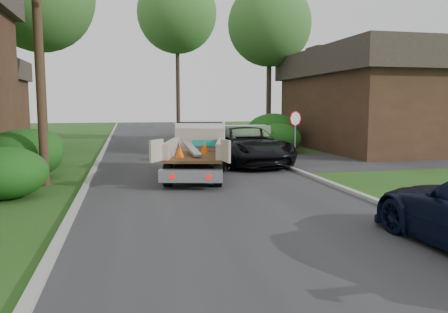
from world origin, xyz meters
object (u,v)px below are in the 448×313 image
flatbed_truck (199,146)px  tree_center_far (177,14)px  stop_sign (295,125)px  utility_pole (38,31)px  house_right (383,98)px  black_pickup (246,145)px  tree_right_far (270,25)px

flatbed_truck → tree_center_far: bearing=99.3°
stop_sign → flatbed_truck: stop_sign is taller
utility_pole → house_right: size_ratio=0.77×
flatbed_truck → black_pickup: size_ratio=0.92×
tree_right_far → black_pickup: (-4.82, -11.20, -7.60)m
utility_pole → tree_right_far: 20.12m
stop_sign → tree_center_far: (-3.20, 21.00, 9.20)m
tree_right_far → tree_center_far: bearing=118.8°
utility_pole → tree_center_far: 26.75m
tree_center_far → flatbed_truck: size_ratio=2.50×
house_right → tree_center_far: (-11.00, 16.00, 7.82)m
black_pickup → stop_sign: bearing=-1.0°
utility_pole → flatbed_truck: bearing=12.8°
stop_sign → house_right: bearing=32.7°
stop_sign → tree_center_far: tree_center_far is taller
tree_right_far → flatbed_truck: bearing=-118.4°
house_right → stop_sign: bearing=-147.3°
utility_pole → black_pickup: bearing=25.1°
tree_right_far → tree_center_far: size_ratio=0.79×
tree_center_far → tree_right_far: bearing=-61.2°
tree_right_far → house_right: bearing=-47.5°
tree_center_far → black_pickup: size_ratio=2.31×
flatbed_truck → black_pickup: bearing=58.5°
house_right → flatbed_truck: size_ratio=2.22×
house_right → tree_right_far: tree_right_far is taller
stop_sign → utility_pole: 11.91m
stop_sign → house_right: 9.37m
house_right → black_pickup: house_right is taller
stop_sign → tree_right_far: (2.30, 11.00, 6.70)m
stop_sign → house_right: size_ratio=0.19×
tree_right_far → tree_center_far: 11.68m
tree_right_far → stop_sign: bearing=-101.8°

